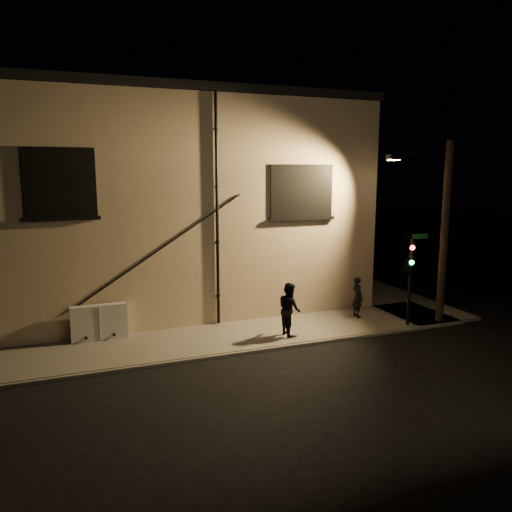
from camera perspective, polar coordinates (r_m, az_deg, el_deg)
name	(u,v)px	position (r m, az deg, el deg)	size (l,w,h in m)	color
ground	(296,346)	(16.93, 4.61, -10.24)	(90.00, 90.00, 0.00)	black
sidewalk	(277,307)	(21.19, 2.41, -5.89)	(21.00, 16.00, 0.12)	#64615A
building	(154,200)	(23.66, -11.57, 6.26)	(16.20, 12.23, 8.80)	#C4AE8D
utility_cabinet	(99,322)	(17.75, -17.48, -7.25)	(1.84, 0.31, 1.21)	silver
pedestrian_a	(357,297)	(19.86, 11.52, -4.59)	(0.58, 0.38, 1.60)	black
pedestrian_b	(289,309)	(17.40, 3.84, -6.05)	(0.90, 0.70, 1.85)	black
traffic_signal	(408,265)	(18.81, 16.99, -1.03)	(1.37, 2.00, 3.38)	black
streetlamp_pole	(441,228)	(19.75, 20.40, 2.98)	(2.02, 1.38, 6.83)	black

